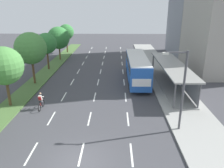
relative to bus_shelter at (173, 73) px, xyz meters
The scene contains 15 objects.
ground_plane 17.25m from the bus_shelter, 123.76° to the right, with size 140.00×140.00×0.00m, color #424247.
median_strip 18.82m from the bus_shelter, 162.15° to the left, with size 2.60×52.00×0.12m, color #4C7038.
sidewalk_right 6.02m from the bus_shelter, 92.80° to the left, with size 4.50×52.00×0.15m, color #9E9E99.
lane_divider_left 13.83m from the bus_shelter, 161.92° to the left, with size 0.14×48.02×0.01m.
lane_divider_center 10.60m from the bus_shelter, 155.95° to the left, with size 0.14×48.02×0.01m.
lane_divider_right 7.61m from the bus_shelter, 144.81° to the left, with size 0.14×48.02×0.01m.
bus_shelter is the anchor object (origin of this frame).
bus 4.96m from the bus_shelter, 149.83° to the left, with size 2.54×11.29×3.37m.
cyclist 15.97m from the bus_shelter, 156.02° to the right, with size 0.46×1.82×1.71m.
median_tree_second 19.03m from the bus_shelter, 161.78° to the right, with size 3.72×3.72×6.00m.
median_tree_third 18.06m from the bus_shelter, behind, with size 3.97×3.97×6.58m.
median_tree_fourth 19.67m from the bus_shelter, 156.79° to the left, with size 3.20×3.20×5.72m.
median_tree_fifth 23.03m from the bus_shelter, 140.76° to the left, with size 4.08×4.08×6.06m.
median_tree_farthest 27.87m from the bus_shelter, 129.88° to the left, with size 3.24×3.24×5.96m.
streetlight 10.64m from the bus_shelter, 101.67° to the right, with size 1.91×0.24×6.50m.
Camera 1 is at (2.37, -11.76, 9.70)m, focal length 34.98 mm.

